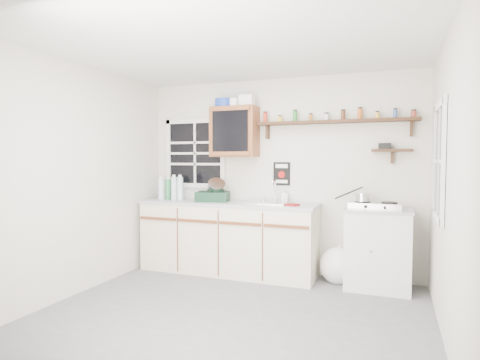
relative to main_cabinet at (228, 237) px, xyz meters
The scene contains 18 objects.
room 1.63m from the main_cabinet, 65.77° to the right, with size 3.64×3.24×2.54m.
main_cabinet is the anchor object (origin of this frame).
right_cabinet 1.84m from the main_cabinet, ahead, with size 0.73×0.57×0.91m.
sink 0.71m from the main_cabinet, ahead, with size 0.52×0.44×0.29m.
upper_cabinet 1.37m from the main_cabinet, 76.32° to the left, with size 0.60×0.32×0.65m.
upper_cabinet_clutter 1.75m from the main_cabinet, 85.88° to the left, with size 0.53×0.24×0.14m.
spice_shelf 1.97m from the main_cabinet, ahead, with size 1.91×0.18×0.35m.
secondary_shelf 2.25m from the main_cabinet, ahead, with size 0.45×0.16×0.24m.
warning_sign 1.08m from the main_cabinet, 24.36° to the left, with size 0.22×0.02×0.30m.
window_back 1.28m from the main_cabinet, 155.10° to the left, with size 0.93×0.03×0.98m.
window_right 2.68m from the main_cabinet, 17.55° to the right, with size 0.03×0.78×1.08m.
water_bottles 1.03m from the main_cabinet, behind, with size 0.37×0.14×0.34m.
dish_rack 0.59m from the main_cabinet, behind, with size 0.48×0.40×0.31m.
soap_bottle 0.91m from the main_cabinet, 17.84° to the left, with size 0.08×0.08×0.18m, color white.
rag 1.00m from the main_cabinet, ahead, with size 0.14×0.12×0.02m, color maroon.
hotplate 1.87m from the main_cabinet, ahead, with size 0.59×0.35×0.08m.
saucepan 1.75m from the main_cabinet, ahead, with size 0.41×0.20×0.17m.
trash_bag 1.41m from the main_cabinet, ahead, with size 0.42×0.38×0.48m.
Camera 1 is at (1.41, -3.43, 1.47)m, focal length 30.00 mm.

